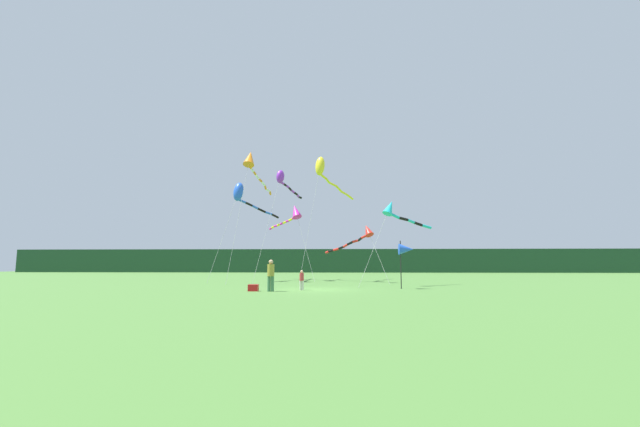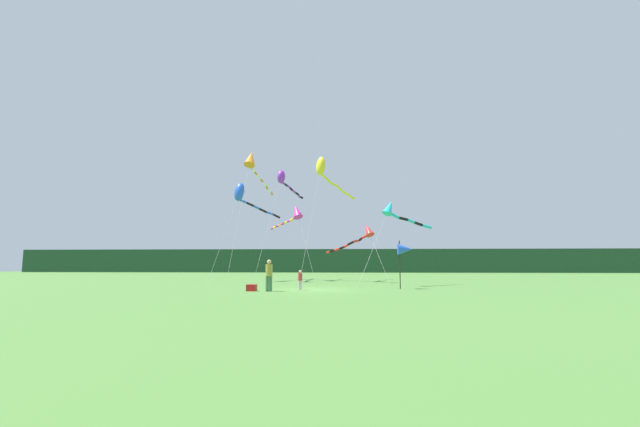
{
  "view_description": "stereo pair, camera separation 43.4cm",
  "coord_description": "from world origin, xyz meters",
  "px_view_note": "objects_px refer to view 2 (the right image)",
  "views": [
    {
      "loc": [
        1.57,
        -24.76,
        1.59
      ],
      "look_at": [
        0.0,
        6.0,
        5.3
      ],
      "focal_mm": 23.01,
      "sensor_mm": 36.0,
      "label": 1
    },
    {
      "loc": [
        2.0,
        -24.73,
        1.59
      ],
      "look_at": [
        0.0,
        6.0,
        5.3
      ],
      "focal_mm": 23.01,
      "sensor_mm": 36.0,
      "label": 2
    }
  ],
  "objects_px": {
    "kite_red": "(361,235)",
    "kite_magenta": "(295,213)",
    "person_child": "(300,279)",
    "kite_purple": "(283,180)",
    "cooler_box": "(252,288)",
    "kite_blue": "(243,195)",
    "kite_orange": "(253,163)",
    "person_adult": "(269,274)",
    "kite_cyan": "(394,211)",
    "banner_flag_pole": "(405,250)",
    "kite_yellow": "(324,171)"
  },
  "relations": [
    {
      "from": "kite_purple",
      "to": "kite_orange",
      "type": "bearing_deg",
      "value": -148.49
    },
    {
      "from": "person_child",
      "to": "kite_purple",
      "type": "relative_size",
      "value": 0.11
    },
    {
      "from": "kite_red",
      "to": "kite_yellow",
      "type": "xyz_separation_m",
      "value": [
        -3.14,
        1.25,
        5.83
      ]
    },
    {
      "from": "cooler_box",
      "to": "kite_yellow",
      "type": "distance_m",
      "value": 16.06
    },
    {
      "from": "person_child",
      "to": "banner_flag_pole",
      "type": "distance_m",
      "value": 6.76
    },
    {
      "from": "person_child",
      "to": "kite_orange",
      "type": "height_order",
      "value": "kite_orange"
    },
    {
      "from": "kite_purple",
      "to": "kite_magenta",
      "type": "distance_m",
      "value": 3.36
    },
    {
      "from": "banner_flag_pole",
      "to": "kite_blue",
      "type": "height_order",
      "value": "kite_blue"
    },
    {
      "from": "kite_yellow",
      "to": "kite_magenta",
      "type": "xyz_separation_m",
      "value": [
        -2.91,
        2.3,
        -3.49
      ]
    },
    {
      "from": "cooler_box",
      "to": "banner_flag_pole",
      "type": "relative_size",
      "value": 0.19
    },
    {
      "from": "person_adult",
      "to": "kite_orange",
      "type": "xyz_separation_m",
      "value": [
        -3.89,
        11.94,
        9.4
      ]
    },
    {
      "from": "kite_yellow",
      "to": "cooler_box",
      "type": "bearing_deg",
      "value": -105.45
    },
    {
      "from": "person_adult",
      "to": "kite_purple",
      "type": "height_order",
      "value": "kite_purple"
    },
    {
      "from": "kite_purple",
      "to": "kite_orange",
      "type": "height_order",
      "value": "kite_orange"
    },
    {
      "from": "kite_red",
      "to": "kite_magenta",
      "type": "relative_size",
      "value": 0.92
    },
    {
      "from": "person_adult",
      "to": "kite_magenta",
      "type": "distance_m",
      "value": 15.84
    },
    {
      "from": "kite_orange",
      "to": "kite_purple",
      "type": "bearing_deg",
      "value": 31.51
    },
    {
      "from": "person_adult",
      "to": "cooler_box",
      "type": "height_order",
      "value": "person_adult"
    },
    {
      "from": "kite_magenta",
      "to": "kite_orange",
      "type": "height_order",
      "value": "kite_orange"
    },
    {
      "from": "kite_magenta",
      "to": "banner_flag_pole",
      "type": "bearing_deg",
      "value": -55.26
    },
    {
      "from": "kite_magenta",
      "to": "kite_orange",
      "type": "relative_size",
      "value": 0.63
    },
    {
      "from": "person_adult",
      "to": "kite_red",
      "type": "distance_m",
      "value": 13.0
    },
    {
      "from": "banner_flag_pole",
      "to": "person_child",
      "type": "bearing_deg",
      "value": -166.31
    },
    {
      "from": "banner_flag_pole",
      "to": "kite_orange",
      "type": "distance_m",
      "value": 16.99
    },
    {
      "from": "person_adult",
      "to": "kite_blue",
      "type": "xyz_separation_m",
      "value": [
        -4.81,
        12.35,
        6.6
      ]
    },
    {
      "from": "person_adult",
      "to": "kite_cyan",
      "type": "distance_m",
      "value": 10.68
    },
    {
      "from": "person_child",
      "to": "kite_red",
      "type": "relative_size",
      "value": 0.17
    },
    {
      "from": "person_child",
      "to": "banner_flag_pole",
      "type": "relative_size",
      "value": 0.39
    },
    {
      "from": "person_child",
      "to": "kite_magenta",
      "type": "bearing_deg",
      "value": 98.72
    },
    {
      "from": "kite_red",
      "to": "kite_cyan",
      "type": "bearing_deg",
      "value": -68.02
    },
    {
      "from": "person_child",
      "to": "banner_flag_pole",
      "type": "height_order",
      "value": "banner_flag_pole"
    },
    {
      "from": "person_child",
      "to": "kite_cyan",
      "type": "height_order",
      "value": "kite_cyan"
    },
    {
      "from": "kite_red",
      "to": "kite_orange",
      "type": "distance_m",
      "value": 11.49
    },
    {
      "from": "person_adult",
      "to": "person_child",
      "type": "relative_size",
      "value": 1.53
    },
    {
      "from": "banner_flag_pole",
      "to": "kite_red",
      "type": "relative_size",
      "value": 0.45
    },
    {
      "from": "kite_purple",
      "to": "person_child",
      "type": "bearing_deg",
      "value": -76.36
    },
    {
      "from": "kite_red",
      "to": "kite_yellow",
      "type": "relative_size",
      "value": 0.6
    },
    {
      "from": "cooler_box",
      "to": "kite_orange",
      "type": "xyz_separation_m",
      "value": [
        -2.87,
        11.77,
        10.19
      ]
    },
    {
      "from": "cooler_box",
      "to": "kite_blue",
      "type": "xyz_separation_m",
      "value": [
        -3.79,
        12.17,
        7.39
      ]
    },
    {
      "from": "kite_purple",
      "to": "kite_red",
      "type": "bearing_deg",
      "value": -16.93
    },
    {
      "from": "kite_purple",
      "to": "kite_cyan",
      "type": "relative_size",
      "value": 1.65
    },
    {
      "from": "cooler_box",
      "to": "kite_magenta",
      "type": "relative_size",
      "value": 0.08
    },
    {
      "from": "kite_red",
      "to": "kite_magenta",
      "type": "xyz_separation_m",
      "value": [
        -6.06,
        3.56,
        2.33
      ]
    },
    {
      "from": "kite_purple",
      "to": "banner_flag_pole",
      "type": "bearing_deg",
      "value": -49.04
    },
    {
      "from": "cooler_box",
      "to": "kite_orange",
      "type": "relative_size",
      "value": 0.05
    },
    {
      "from": "kite_red",
      "to": "kite_magenta",
      "type": "bearing_deg",
      "value": 149.59
    },
    {
      "from": "person_adult",
      "to": "kite_cyan",
      "type": "bearing_deg",
      "value": 37.72
    },
    {
      "from": "person_child",
      "to": "kite_blue",
      "type": "bearing_deg",
      "value": 119.98
    },
    {
      "from": "person_adult",
      "to": "person_child",
      "type": "bearing_deg",
      "value": 36.48
    },
    {
      "from": "person_adult",
      "to": "cooler_box",
      "type": "distance_m",
      "value": 1.3
    }
  ]
}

